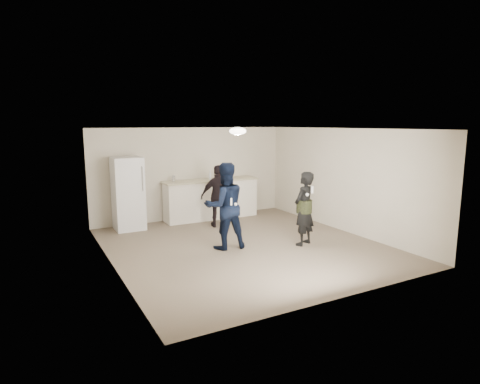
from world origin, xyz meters
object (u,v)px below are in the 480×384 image
fridge (128,194)px  counter (211,200)px  shaker (174,178)px  man (225,206)px  woman (304,209)px  spectator (219,196)px

fridge → counter: bearing=1.8°
fridge → shaker: size_ratio=10.59×
man → woman: bearing=166.8°
shaker → woman: 3.78m
fridge → spectator: size_ratio=1.14×
counter → spectator: spectator is taller
fridge → woman: (3.03, -3.13, -0.10)m
woman → fridge: bearing=-69.5°
shaker → man: 2.73m
shaker → counter: bearing=-5.9°
fridge → woman: 4.36m
shaker → fridge: bearing=-171.9°
counter → woman: (0.75, -3.20, 0.28)m
shaker → man: size_ratio=0.09×
fridge → shaker: fridge is taller
counter → woman: 3.30m
counter → man: man is taller
man → spectator: bearing=-104.4°
counter → shaker: shaker is taller
man → woman: man is taller
fridge → woman: fridge is taller
woman → spectator: woman is taller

